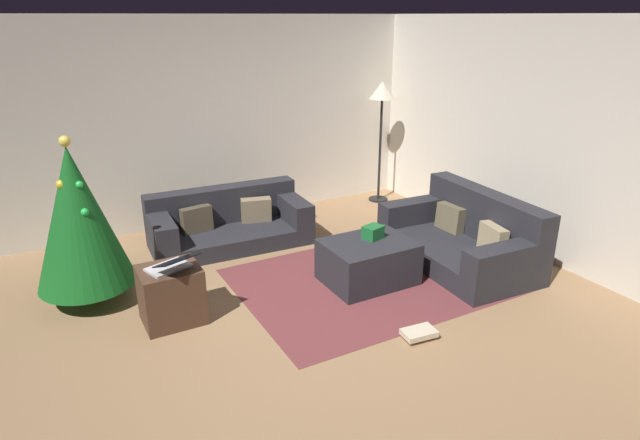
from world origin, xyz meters
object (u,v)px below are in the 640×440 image
object	(u,v)px
couch_right	(465,238)
book_stack	(418,333)
ottoman	(368,262)
corner_lamp	(382,100)
tv_remote	(369,236)
couch_left	(228,223)
gift_box	(373,232)
christmas_tree	(78,218)
side_table	(171,295)
laptop	(171,265)

from	to	relation	value
couch_right	book_stack	size ratio (longest dim) A/B	5.97
ottoman	corner_lamp	world-z (taller)	corner_lamp
couch_right	tv_remote	size ratio (longest dim) A/B	11.33
couch_left	gift_box	size ratio (longest dim) A/B	9.78
tv_remote	book_stack	distance (m)	1.30
couch_left	tv_remote	bearing A→B (deg)	124.97
couch_right	christmas_tree	xyz separation A→B (m)	(-3.78, 1.07, 0.57)
gift_box	tv_remote	distance (m)	0.08
couch_left	side_table	xyz separation A→B (m)	(-1.06, -1.48, 0.01)
laptop	book_stack	size ratio (longest dim) A/B	1.56
gift_box	corner_lamp	distance (m)	2.72
ottoman	couch_left	bearing A→B (deg)	118.44
christmas_tree	corner_lamp	distance (m)	4.36
gift_box	laptop	bearing A→B (deg)	177.91
tv_remote	side_table	size ratio (longest dim) A/B	0.31
side_table	book_stack	xyz separation A→B (m)	(1.76, -1.29, -0.22)
ottoman	tv_remote	world-z (taller)	tv_remote
couch_left	couch_right	bearing A→B (deg)	142.76
tv_remote	side_table	bearing A→B (deg)	155.46
couch_left	ottoman	distance (m)	1.90
couch_left	book_stack	world-z (taller)	couch_left
couch_left	corner_lamp	distance (m)	2.82
couch_right	ottoman	xyz separation A→B (m)	(-1.22, 0.10, -0.06)
christmas_tree	laptop	world-z (taller)	christmas_tree
couch_left	side_table	bearing A→B (deg)	57.16
christmas_tree	laptop	size ratio (longest dim) A/B	3.39
ottoman	christmas_tree	bearing A→B (deg)	159.44
gift_box	laptop	distance (m)	2.04
couch_right	side_table	bearing A→B (deg)	87.89
couch_right	corner_lamp	distance (m)	2.56
couch_left	corner_lamp	world-z (taller)	corner_lamp
christmas_tree	tv_remote	bearing A→B (deg)	-17.80
laptop	corner_lamp	size ratio (longest dim) A/B	0.27
gift_box	book_stack	size ratio (longest dim) A/B	0.63
ottoman	christmas_tree	world-z (taller)	christmas_tree
gift_box	corner_lamp	world-z (taller)	corner_lamp
ottoman	gift_box	xyz separation A→B (m)	(0.09, 0.07, 0.29)
christmas_tree	side_table	distance (m)	1.14
side_table	laptop	size ratio (longest dim) A/B	1.10
laptop	corner_lamp	distance (m)	4.15
laptop	couch_right	bearing A→B (deg)	-4.44
couch_left	christmas_tree	bearing A→B (deg)	25.94
couch_left	couch_right	xyz separation A→B (m)	(2.12, -1.78, 0.03)
gift_box	laptop	size ratio (longest dim) A/B	0.40
couch_left	laptop	bearing A→B (deg)	58.63
side_table	gift_box	bearing A→B (deg)	-3.62
ottoman	gift_box	bearing A→B (deg)	34.97
book_stack	corner_lamp	size ratio (longest dim) A/B	0.18
side_table	corner_lamp	world-z (taller)	corner_lamp
tv_remote	ottoman	bearing A→B (deg)	-146.72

